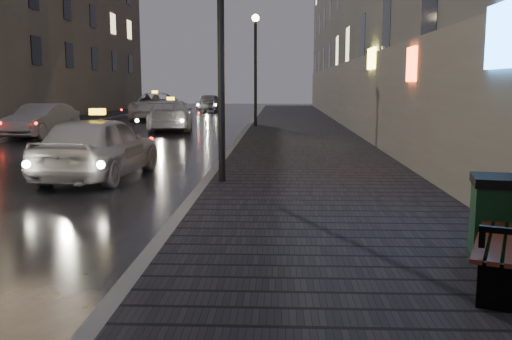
{
  "coord_description": "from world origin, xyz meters",
  "views": [
    {
      "loc": [
        3.05,
        -5.61,
        2.12
      ],
      "look_at": [
        2.69,
        2.9,
        0.85
      ],
      "focal_mm": 40.0,
      "sensor_mm": 36.0,
      "label": 1
    }
  ],
  "objects_px": {
    "lamp_near": "(221,16)",
    "trash_bin": "(499,216)",
    "taxi_near": "(99,147)",
    "car_far": "(210,103)",
    "taxi_far": "(155,106)",
    "lamp_far": "(256,56)",
    "car_left_mid": "(42,120)",
    "taxi_mid": "(171,115)"
  },
  "relations": [
    {
      "from": "taxi_far",
      "to": "car_far",
      "type": "relative_size",
      "value": 1.41
    },
    {
      "from": "lamp_far",
      "to": "taxi_mid",
      "type": "height_order",
      "value": "lamp_far"
    },
    {
      "from": "car_left_mid",
      "to": "taxi_mid",
      "type": "xyz_separation_m",
      "value": [
        4.71,
        3.51,
        0.03
      ]
    },
    {
      "from": "taxi_far",
      "to": "taxi_mid",
      "type": "bearing_deg",
      "value": -78.42
    },
    {
      "from": "taxi_far",
      "to": "car_far",
      "type": "height_order",
      "value": "taxi_far"
    },
    {
      "from": "lamp_near",
      "to": "taxi_mid",
      "type": "relative_size",
      "value": 1.08
    },
    {
      "from": "lamp_near",
      "to": "taxi_far",
      "type": "relative_size",
      "value": 0.9
    },
    {
      "from": "taxi_mid",
      "to": "taxi_far",
      "type": "bearing_deg",
      "value": -80.88
    },
    {
      "from": "lamp_far",
      "to": "trash_bin",
      "type": "height_order",
      "value": "lamp_far"
    },
    {
      "from": "trash_bin",
      "to": "car_left_mid",
      "type": "height_order",
      "value": "car_left_mid"
    },
    {
      "from": "lamp_far",
      "to": "trash_bin",
      "type": "bearing_deg",
      "value": -79.99
    },
    {
      "from": "lamp_far",
      "to": "car_far",
      "type": "xyz_separation_m",
      "value": [
        -4.41,
        17.88,
        -2.78
      ]
    },
    {
      "from": "taxi_mid",
      "to": "taxi_far",
      "type": "height_order",
      "value": "taxi_far"
    },
    {
      "from": "lamp_near",
      "to": "taxi_near",
      "type": "height_order",
      "value": "lamp_near"
    },
    {
      "from": "lamp_near",
      "to": "taxi_near",
      "type": "relative_size",
      "value": 1.24
    },
    {
      "from": "car_far",
      "to": "taxi_far",
      "type": "bearing_deg",
      "value": 81.34
    },
    {
      "from": "taxi_near",
      "to": "trash_bin",
      "type": "bearing_deg",
      "value": 141.85
    },
    {
      "from": "trash_bin",
      "to": "taxi_far",
      "type": "height_order",
      "value": "taxi_far"
    },
    {
      "from": "car_left_mid",
      "to": "car_far",
      "type": "bearing_deg",
      "value": 85.44
    },
    {
      "from": "lamp_far",
      "to": "taxi_mid",
      "type": "xyz_separation_m",
      "value": [
        -3.94,
        -0.96,
        -2.78
      ]
    },
    {
      "from": "lamp_near",
      "to": "trash_bin",
      "type": "bearing_deg",
      "value": -53.82
    },
    {
      "from": "car_left_mid",
      "to": "lamp_near",
      "type": "bearing_deg",
      "value": -46.93
    },
    {
      "from": "trash_bin",
      "to": "taxi_mid",
      "type": "relative_size",
      "value": 0.19
    },
    {
      "from": "trash_bin",
      "to": "car_far",
      "type": "bearing_deg",
      "value": 114.06
    },
    {
      "from": "lamp_near",
      "to": "lamp_far",
      "type": "distance_m",
      "value": 16.0
    },
    {
      "from": "car_left_mid",
      "to": "taxi_far",
      "type": "height_order",
      "value": "taxi_far"
    },
    {
      "from": "taxi_far",
      "to": "car_left_mid",
      "type": "bearing_deg",
      "value": -104.26
    },
    {
      "from": "car_far",
      "to": "taxi_mid",
      "type": "bearing_deg",
      "value": 95.69
    },
    {
      "from": "trash_bin",
      "to": "taxi_near",
      "type": "xyz_separation_m",
      "value": [
        -6.66,
        6.25,
        0.1
      ]
    },
    {
      "from": "car_left_mid",
      "to": "car_far",
      "type": "height_order",
      "value": "car_far"
    },
    {
      "from": "lamp_near",
      "to": "lamp_far",
      "type": "relative_size",
      "value": 1.0
    },
    {
      "from": "lamp_near",
      "to": "taxi_near",
      "type": "distance_m",
      "value": 4.19
    },
    {
      "from": "lamp_far",
      "to": "car_left_mid",
      "type": "relative_size",
      "value": 1.28
    },
    {
      "from": "taxi_mid",
      "to": "lamp_near",
      "type": "bearing_deg",
      "value": 96.98
    },
    {
      "from": "car_left_mid",
      "to": "trash_bin",
      "type": "bearing_deg",
      "value": -47.15
    },
    {
      "from": "taxi_far",
      "to": "lamp_near",
      "type": "bearing_deg",
      "value": -79.76
    },
    {
      "from": "trash_bin",
      "to": "car_far",
      "type": "relative_size",
      "value": 0.23
    },
    {
      "from": "lamp_far",
      "to": "taxi_mid",
      "type": "distance_m",
      "value": 4.91
    },
    {
      "from": "taxi_far",
      "to": "lamp_far",
      "type": "bearing_deg",
      "value": -55.63
    },
    {
      "from": "lamp_near",
      "to": "taxi_mid",
      "type": "distance_m",
      "value": 15.79
    },
    {
      "from": "lamp_near",
      "to": "car_far",
      "type": "xyz_separation_m",
      "value": [
        -4.41,
        33.88,
        -2.78
      ]
    },
    {
      "from": "car_left_mid",
      "to": "taxi_mid",
      "type": "bearing_deg",
      "value": 42.87
    }
  ]
}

